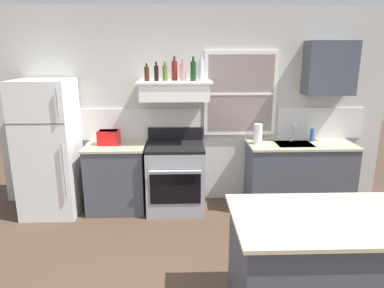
# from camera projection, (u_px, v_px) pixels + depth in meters

# --- Properties ---
(back_wall) EXTENTS (5.40, 0.11, 2.70)m
(back_wall) POSITION_uv_depth(u_px,v_px,m) (195.00, 108.00, 4.89)
(back_wall) COLOR beige
(back_wall) RESTS_ON ground_plane
(refrigerator) EXTENTS (0.70, 0.72, 1.78)m
(refrigerator) POSITION_uv_depth(u_px,v_px,m) (49.00, 148.00, 4.57)
(refrigerator) COLOR white
(refrigerator) RESTS_ON ground_plane
(counter_left_of_stove) EXTENTS (0.79, 0.63, 0.91)m
(counter_left_of_stove) POSITION_uv_depth(u_px,v_px,m) (117.00, 177.00, 4.77)
(counter_left_of_stove) COLOR #474C56
(counter_left_of_stove) RESTS_ON ground_plane
(toaster) EXTENTS (0.30, 0.20, 0.19)m
(toaster) POSITION_uv_depth(u_px,v_px,m) (109.00, 137.00, 4.66)
(toaster) COLOR red
(toaster) RESTS_ON counter_left_of_stove
(stove_range) EXTENTS (0.76, 0.69, 1.09)m
(stove_range) POSITION_uv_depth(u_px,v_px,m) (176.00, 177.00, 4.76)
(stove_range) COLOR #9EA0A5
(stove_range) RESTS_ON ground_plane
(range_hood_shelf) EXTENTS (0.96, 0.52, 0.24)m
(range_hood_shelf) POSITION_uv_depth(u_px,v_px,m) (175.00, 90.00, 4.55)
(range_hood_shelf) COLOR white
(bottle_brown_stout) EXTENTS (0.06, 0.06, 0.22)m
(bottle_brown_stout) POSITION_uv_depth(u_px,v_px,m) (147.00, 74.00, 4.46)
(bottle_brown_stout) COLOR #381E0F
(bottle_brown_stout) RESTS_ON range_hood_shelf
(bottle_balsamic_dark) EXTENTS (0.06, 0.06, 0.24)m
(bottle_balsamic_dark) POSITION_uv_depth(u_px,v_px,m) (156.00, 73.00, 4.47)
(bottle_balsamic_dark) COLOR black
(bottle_balsamic_dark) RESTS_ON range_hood_shelf
(bottle_olive_oil_square) EXTENTS (0.06, 0.06, 0.24)m
(bottle_olive_oil_square) POSITION_uv_depth(u_px,v_px,m) (165.00, 73.00, 4.50)
(bottle_olive_oil_square) COLOR #4C601E
(bottle_olive_oil_square) RESTS_ON range_hood_shelf
(bottle_red_label_wine) EXTENTS (0.07, 0.07, 0.31)m
(bottle_red_label_wine) POSITION_uv_depth(u_px,v_px,m) (174.00, 70.00, 4.55)
(bottle_red_label_wine) COLOR maroon
(bottle_red_label_wine) RESTS_ON range_hood_shelf
(bottle_rose_pink) EXTENTS (0.07, 0.07, 0.27)m
(bottle_rose_pink) POSITION_uv_depth(u_px,v_px,m) (183.00, 72.00, 4.50)
(bottle_rose_pink) COLOR #C67F84
(bottle_rose_pink) RESTS_ON range_hood_shelf
(bottle_dark_green_wine) EXTENTS (0.07, 0.07, 0.30)m
(bottle_dark_green_wine) POSITION_uv_depth(u_px,v_px,m) (193.00, 71.00, 4.47)
(bottle_dark_green_wine) COLOR #143819
(bottle_dark_green_wine) RESTS_ON range_hood_shelf
(bottle_clear_tall) EXTENTS (0.06, 0.06, 0.34)m
(bottle_clear_tall) POSITION_uv_depth(u_px,v_px,m) (201.00, 70.00, 4.50)
(bottle_clear_tall) COLOR silver
(bottle_clear_tall) RESTS_ON range_hood_shelf
(counter_right_with_sink) EXTENTS (1.43, 0.63, 0.91)m
(counter_right_with_sink) POSITION_uv_depth(u_px,v_px,m) (298.00, 175.00, 4.85)
(counter_right_with_sink) COLOR #474C56
(counter_right_with_sink) RESTS_ON ground_plane
(sink_faucet) EXTENTS (0.03, 0.17, 0.28)m
(sink_faucet) POSITION_uv_depth(u_px,v_px,m) (293.00, 129.00, 4.78)
(sink_faucet) COLOR silver
(sink_faucet) RESTS_ON counter_right_with_sink
(paper_towel_roll) EXTENTS (0.11, 0.11, 0.27)m
(paper_towel_roll) POSITION_uv_depth(u_px,v_px,m) (258.00, 134.00, 4.68)
(paper_towel_roll) COLOR white
(paper_towel_roll) RESTS_ON counter_right_with_sink
(dish_soap_bottle) EXTENTS (0.06, 0.06, 0.18)m
(dish_soap_bottle) POSITION_uv_depth(u_px,v_px,m) (312.00, 135.00, 4.81)
(dish_soap_bottle) COLOR blue
(dish_soap_bottle) RESTS_ON counter_right_with_sink
(kitchen_island) EXTENTS (1.40, 0.90, 0.91)m
(kitchen_island) POSITION_uv_depth(u_px,v_px,m) (320.00, 269.00, 2.75)
(kitchen_island) COLOR #474C56
(kitchen_island) RESTS_ON ground_plane
(upper_cabinet_right) EXTENTS (0.64, 0.32, 0.70)m
(upper_cabinet_right) POSITION_uv_depth(u_px,v_px,m) (330.00, 68.00, 4.63)
(upper_cabinet_right) COLOR #474C56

